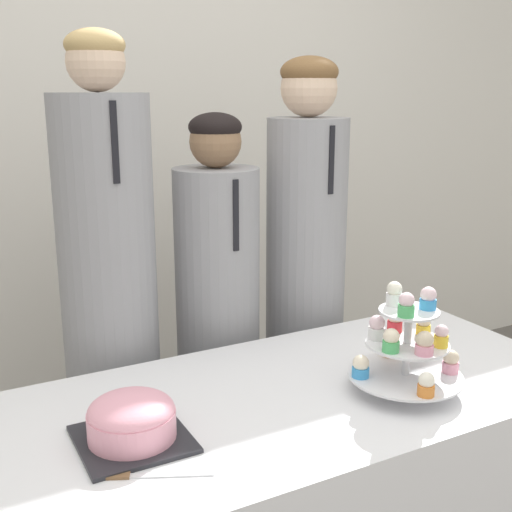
{
  "coord_description": "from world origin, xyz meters",
  "views": [
    {
      "loc": [
        -0.81,
        -0.93,
        1.46
      ],
      "look_at": [
        -0.1,
        0.4,
        1.08
      ],
      "focal_mm": 45.0,
      "sensor_mm": 36.0,
      "label": 1
    }
  ],
  "objects_px": {
    "cupcake_stand": "(407,344)",
    "student_1": "(218,335)",
    "cake_knife": "(134,476)",
    "student_0": "(111,321)",
    "round_cake": "(132,419)",
    "student_2": "(305,293)"
  },
  "relations": [
    {
      "from": "cupcake_stand",
      "to": "student_1",
      "type": "height_order",
      "value": "student_1"
    },
    {
      "from": "cake_knife",
      "to": "cupcake_stand",
      "type": "distance_m",
      "value": 0.75
    },
    {
      "from": "student_0",
      "to": "round_cake",
      "type": "bearing_deg",
      "value": -101.74
    },
    {
      "from": "round_cake",
      "to": "cake_knife",
      "type": "xyz_separation_m",
      "value": [
        -0.04,
        -0.13,
        -0.05
      ]
    },
    {
      "from": "round_cake",
      "to": "student_0",
      "type": "height_order",
      "value": "student_0"
    },
    {
      "from": "round_cake",
      "to": "cake_knife",
      "type": "relative_size",
      "value": 1.05
    },
    {
      "from": "round_cake",
      "to": "student_0",
      "type": "bearing_deg",
      "value": 78.26
    },
    {
      "from": "round_cake",
      "to": "student_0",
      "type": "relative_size",
      "value": 0.15
    },
    {
      "from": "round_cake",
      "to": "student_0",
      "type": "xyz_separation_m",
      "value": [
        0.13,
        0.6,
        0.01
      ]
    },
    {
      "from": "student_2",
      "to": "round_cake",
      "type": "bearing_deg",
      "value": -144.03
    },
    {
      "from": "cake_knife",
      "to": "student_1",
      "type": "distance_m",
      "value": 0.91
    },
    {
      "from": "cupcake_stand",
      "to": "student_1",
      "type": "bearing_deg",
      "value": 106.62
    },
    {
      "from": "cake_knife",
      "to": "student_0",
      "type": "height_order",
      "value": "student_0"
    },
    {
      "from": "round_cake",
      "to": "student_1",
      "type": "xyz_separation_m",
      "value": [
        0.49,
        0.6,
        -0.1
      ]
    },
    {
      "from": "round_cake",
      "to": "student_2",
      "type": "bearing_deg",
      "value": 35.97
    },
    {
      "from": "student_1",
      "to": "student_0",
      "type": "bearing_deg",
      "value": 180.0
    },
    {
      "from": "cake_knife",
      "to": "student_1",
      "type": "xyz_separation_m",
      "value": [
        0.53,
        0.74,
        -0.05
      ]
    },
    {
      "from": "round_cake",
      "to": "student_1",
      "type": "height_order",
      "value": "student_1"
    },
    {
      "from": "round_cake",
      "to": "student_2",
      "type": "relative_size",
      "value": 0.15
    },
    {
      "from": "student_1",
      "to": "student_2",
      "type": "height_order",
      "value": "student_2"
    },
    {
      "from": "student_1",
      "to": "student_2",
      "type": "xyz_separation_m",
      "value": [
        0.34,
        0.0,
        0.1
      ]
    },
    {
      "from": "student_1",
      "to": "student_2",
      "type": "bearing_deg",
      "value": 0.0
    }
  ]
}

